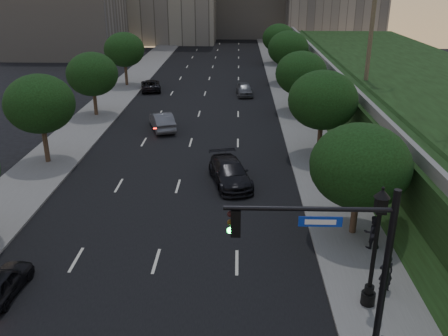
{
  "coord_description": "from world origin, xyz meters",
  "views": [
    {
      "loc": [
        3.96,
        -14.86,
        13.12
      ],
      "look_at": [
        3.26,
        8.55,
        3.6
      ],
      "focal_mm": 38.0,
      "sensor_mm": 36.0,
      "label": 1
    }
  ],
  "objects_px": {
    "sedan_near_left": "(1,283)",
    "sedan_far_left": "(151,85)",
    "pedestrian_c": "(329,165)",
    "street_lamp": "(374,253)",
    "sedan_near_right": "(230,173)",
    "sedan_far_right": "(244,89)",
    "traffic_signal_mast": "(352,279)",
    "pedestrian_a": "(386,273)",
    "sedan_mid_left": "(162,121)",
    "pedestrian_b": "(372,232)"
  },
  "relations": [
    {
      "from": "traffic_signal_mast",
      "to": "sedan_mid_left",
      "type": "relative_size",
      "value": 1.42
    },
    {
      "from": "sedan_far_left",
      "to": "sedan_near_right",
      "type": "relative_size",
      "value": 0.88
    },
    {
      "from": "sedan_mid_left",
      "to": "sedan_far_left",
      "type": "height_order",
      "value": "sedan_mid_left"
    },
    {
      "from": "sedan_near_left",
      "to": "pedestrian_c",
      "type": "height_order",
      "value": "pedestrian_c"
    },
    {
      "from": "pedestrian_a",
      "to": "sedan_near_right",
      "type": "bearing_deg",
      "value": -66.05
    },
    {
      "from": "traffic_signal_mast",
      "to": "pedestrian_c",
      "type": "height_order",
      "value": "traffic_signal_mast"
    },
    {
      "from": "sedan_near_right",
      "to": "pedestrian_a",
      "type": "distance_m",
      "value": 13.74
    },
    {
      "from": "street_lamp",
      "to": "pedestrian_b",
      "type": "xyz_separation_m",
      "value": [
        1.28,
        4.55,
        -1.59
      ]
    },
    {
      "from": "sedan_mid_left",
      "to": "sedan_far_right",
      "type": "bearing_deg",
      "value": -137.99
    },
    {
      "from": "sedan_far_left",
      "to": "sedan_far_right",
      "type": "distance_m",
      "value": 11.69
    },
    {
      "from": "pedestrian_a",
      "to": "sedan_mid_left",
      "type": "bearing_deg",
      "value": -67.42
    },
    {
      "from": "pedestrian_b",
      "to": "street_lamp",
      "type": "bearing_deg",
      "value": 67.76
    },
    {
      "from": "traffic_signal_mast",
      "to": "sedan_near_left",
      "type": "height_order",
      "value": "traffic_signal_mast"
    },
    {
      "from": "sedan_far_right",
      "to": "pedestrian_b",
      "type": "xyz_separation_m",
      "value": [
        6.15,
        -33.91,
        0.3
      ]
    },
    {
      "from": "sedan_mid_left",
      "to": "sedan_near_right",
      "type": "height_order",
      "value": "sedan_mid_left"
    },
    {
      "from": "sedan_far_right",
      "to": "pedestrian_b",
      "type": "bearing_deg",
      "value": -84.65
    },
    {
      "from": "street_lamp",
      "to": "sedan_far_left",
      "type": "height_order",
      "value": "street_lamp"
    },
    {
      "from": "traffic_signal_mast",
      "to": "pedestrian_a",
      "type": "xyz_separation_m",
      "value": [
        2.7,
        4.27,
        -2.64
      ]
    },
    {
      "from": "sedan_near_right",
      "to": "traffic_signal_mast",
      "type": "bearing_deg",
      "value": -88.71
    },
    {
      "from": "street_lamp",
      "to": "pedestrian_b",
      "type": "height_order",
      "value": "street_lamp"
    },
    {
      "from": "sedan_mid_left",
      "to": "sedan_far_right",
      "type": "distance_m",
      "value": 15.66
    },
    {
      "from": "traffic_signal_mast",
      "to": "sedan_near_left",
      "type": "relative_size",
      "value": 1.87
    },
    {
      "from": "sedan_near_left",
      "to": "pedestrian_a",
      "type": "height_order",
      "value": "pedestrian_a"
    },
    {
      "from": "sedan_far_left",
      "to": "pedestrian_b",
      "type": "distance_m",
      "value": 40.15
    },
    {
      "from": "sedan_far_left",
      "to": "pedestrian_b",
      "type": "height_order",
      "value": "pedestrian_b"
    },
    {
      "from": "sedan_far_left",
      "to": "pedestrian_c",
      "type": "relative_size",
      "value": 3.04
    },
    {
      "from": "pedestrian_b",
      "to": "pedestrian_c",
      "type": "xyz_separation_m",
      "value": [
        -0.56,
        9.35,
        -0.1
      ]
    },
    {
      "from": "traffic_signal_mast",
      "to": "sedan_mid_left",
      "type": "height_order",
      "value": "traffic_signal_mast"
    },
    {
      "from": "pedestrian_c",
      "to": "pedestrian_a",
      "type": "bearing_deg",
      "value": 98.12
    },
    {
      "from": "street_lamp",
      "to": "sedan_near_right",
      "type": "height_order",
      "value": "street_lamp"
    },
    {
      "from": "traffic_signal_mast",
      "to": "pedestrian_b",
      "type": "distance_m",
      "value": 8.8
    },
    {
      "from": "sedan_near_left",
      "to": "sedan_far_left",
      "type": "bearing_deg",
      "value": -86.49
    },
    {
      "from": "sedan_near_left",
      "to": "sedan_far_left",
      "type": "height_order",
      "value": "sedan_far_left"
    },
    {
      "from": "pedestrian_b",
      "to": "sedan_far_left",
      "type": "bearing_deg",
      "value": -70.4
    },
    {
      "from": "sedan_far_left",
      "to": "sedan_far_right",
      "type": "xyz_separation_m",
      "value": [
        11.49,
        -2.15,
        0.07
      ]
    },
    {
      "from": "sedan_near_left",
      "to": "sedan_far_right",
      "type": "xyz_separation_m",
      "value": [
        11.03,
        38.19,
        0.11
      ]
    },
    {
      "from": "sedan_near_right",
      "to": "pedestrian_b",
      "type": "distance_m",
      "value": 11.06
    },
    {
      "from": "sedan_far_left",
      "to": "sedan_mid_left",
      "type": "bearing_deg",
      "value": 91.69
    },
    {
      "from": "traffic_signal_mast",
      "to": "pedestrian_b",
      "type": "height_order",
      "value": "traffic_signal_mast"
    },
    {
      "from": "sedan_far_left",
      "to": "sedan_far_right",
      "type": "height_order",
      "value": "sedan_far_right"
    },
    {
      "from": "sedan_near_left",
      "to": "sedan_near_right",
      "type": "xyz_separation_m",
      "value": [
        9.79,
        12.51,
        0.16
      ]
    },
    {
      "from": "sedan_far_right",
      "to": "pedestrian_c",
      "type": "xyz_separation_m",
      "value": [
        5.59,
        -24.55,
        0.2
      ]
    },
    {
      "from": "pedestrian_a",
      "to": "sedan_near_left",
      "type": "bearing_deg",
      "value": -4.51
    },
    {
      "from": "sedan_mid_left",
      "to": "pedestrian_b",
      "type": "height_order",
      "value": "pedestrian_b"
    },
    {
      "from": "traffic_signal_mast",
      "to": "sedan_far_left",
      "type": "xyz_separation_m",
      "value": [
        -14.62,
        43.9,
        -3.0
      ]
    },
    {
      "from": "pedestrian_a",
      "to": "pedestrian_c",
      "type": "bearing_deg",
      "value": -95.94
    },
    {
      "from": "street_lamp",
      "to": "pedestrian_b",
      "type": "bearing_deg",
      "value": 74.22
    },
    {
      "from": "street_lamp",
      "to": "sedan_mid_left",
      "type": "distance_m",
      "value": 27.85
    },
    {
      "from": "traffic_signal_mast",
      "to": "pedestrian_a",
      "type": "distance_m",
      "value": 5.7
    },
    {
      "from": "sedan_mid_left",
      "to": "sedan_near_right",
      "type": "xyz_separation_m",
      "value": [
        6.44,
        -12.03,
        -0.01
      ]
    }
  ]
}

